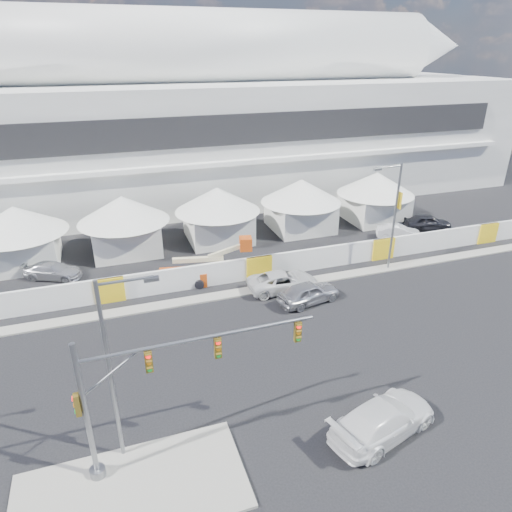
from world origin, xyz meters
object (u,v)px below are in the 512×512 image
object	(u,v)px
streetlight_curb	(393,210)
streetlight_median	(114,361)
pickup_near	(383,419)
lot_car_b	(428,222)
boom_lift	(192,271)
traffic_mast	(141,393)
sedan_silver	(309,293)
lot_car_a	(399,232)
lot_car_c	(53,271)
pickup_curb	(283,281)

from	to	relation	value
streetlight_curb	streetlight_median	bearing A→B (deg)	-150.06
pickup_near	streetlight_median	world-z (taller)	streetlight_median
lot_car_b	boom_lift	size ratio (longest dim) A/B	0.62
traffic_mast	boom_lift	world-z (taller)	traffic_mast
sedan_silver	lot_car_a	xyz separation A→B (m)	(14.03, 8.67, -0.12)
lot_car_b	lot_car_c	bearing A→B (deg)	106.56
lot_car_a	boom_lift	xyz separation A→B (m)	(-21.77, -2.62, 0.33)
lot_car_c	streetlight_median	world-z (taller)	streetlight_median
streetlight_curb	sedan_silver	bearing A→B (deg)	-161.11
lot_car_c	traffic_mast	distance (m)	22.74
pickup_curb	lot_car_b	xyz separation A→B (m)	(19.65, 7.45, 0.05)
pickup_curb	streetlight_curb	xyz separation A→B (m)	(10.04, 0.59, 4.65)
streetlight_median	pickup_curb	bearing A→B (deg)	44.23
sedan_silver	lot_car_a	world-z (taller)	sedan_silver
sedan_silver	lot_car_a	size ratio (longest dim) A/B	1.13
lot_car_c	streetlight_median	xyz separation A→B (m)	(4.43, -20.90, 4.78)
sedan_silver	boom_lift	size ratio (longest dim) A/B	0.63
pickup_curb	traffic_mast	xyz separation A→B (m)	(-12.17, -13.64, 3.42)
lot_car_c	pickup_curb	bearing A→B (deg)	-89.62
pickup_curb	lot_car_c	xyz separation A→B (m)	(-17.49, 8.19, -0.09)
lot_car_a	streetlight_median	distance (m)	34.32
lot_car_c	streetlight_curb	world-z (taller)	streetlight_curb
lot_car_a	lot_car_c	bearing A→B (deg)	114.81
sedan_silver	lot_car_c	distance (m)	21.46
streetlight_median	streetlight_curb	xyz separation A→B (m)	(23.10, 13.30, -0.04)
pickup_near	streetlight_median	distance (m)	13.34
streetlight_median	streetlight_curb	bearing A→B (deg)	29.94
boom_lift	sedan_silver	bearing A→B (deg)	-26.07
streetlight_median	traffic_mast	bearing A→B (deg)	-46.32
pickup_curb	traffic_mast	world-z (taller)	traffic_mast
streetlight_curb	boom_lift	distance (m)	17.46
lot_car_a	streetlight_median	xyz separation A→B (m)	(-28.23, -18.92, 4.75)
sedan_silver	pickup_curb	size ratio (longest dim) A/B	0.88
streetlight_curb	pickup_near	bearing A→B (deg)	-124.07
sedan_silver	streetlight_median	xyz separation A→B (m)	(-14.20, -10.25, 4.63)
sedan_silver	lot_car_a	bearing A→B (deg)	-69.11
pickup_near	lot_car_a	bearing A→B (deg)	-52.38
lot_car_a	streetlight_curb	distance (m)	8.95
lot_car_c	boom_lift	xyz separation A→B (m)	(10.90, -4.60, 0.35)
lot_car_b	streetlight_median	distance (m)	38.70
lot_car_c	lot_car_a	bearing A→B (deg)	-67.99
sedan_silver	streetlight_median	bearing A→B (deg)	115.03
lot_car_b	streetlight_curb	world-z (taller)	streetlight_curb
sedan_silver	streetlight_curb	bearing A→B (deg)	-81.92
lot_car_b	boom_lift	distance (m)	26.53
pickup_curb	streetlight_median	world-z (taller)	streetlight_median
pickup_curb	lot_car_b	bearing A→B (deg)	-68.00
lot_car_a	lot_car_c	xyz separation A→B (m)	(-32.66, 1.98, -0.02)
pickup_curb	boom_lift	world-z (taller)	boom_lift
pickup_curb	traffic_mast	size ratio (longest dim) A/B	0.53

